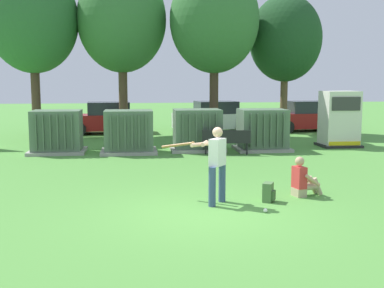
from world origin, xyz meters
name	(u,v)px	position (x,y,z in m)	size (l,w,h in m)	color
ground_plane	(205,213)	(0.00, 0.00, 0.00)	(96.00, 96.00, 0.00)	#51933D
transformer_west	(57,132)	(-4.32, 9.06, 0.79)	(2.10, 1.70, 1.62)	#9E9B93
transformer_mid_west	(129,132)	(-1.63, 8.75, 0.79)	(2.10, 1.70, 1.62)	#9E9B93
transformer_mid_east	(197,130)	(1.03, 9.06, 0.79)	(2.10, 1.70, 1.62)	#9E9B93
transformer_east	(262,130)	(3.59, 8.80, 0.79)	(2.10, 1.70, 1.62)	#9E9B93
generator_enclosure	(339,119)	(7.05, 9.49, 1.14)	(1.60, 1.40, 2.30)	#262626
park_bench	(226,140)	(1.98, 7.92, 0.54)	(1.84, 0.72, 0.92)	black
batter	(215,161)	(0.34, 0.76, 0.98)	(1.42, 1.20, 1.74)	#384C75
sports_ball	(265,210)	(1.27, -0.11, 0.04)	(0.09, 0.09, 0.09)	white
seated_spectator	(303,180)	(2.56, 1.24, 0.38)	(0.77, 0.62, 0.96)	tan
backpack	(269,192)	(1.59, 0.79, 0.21)	(0.36, 0.38, 0.44)	#4C723F
tree_left	(33,20)	(-6.05, 14.35, 5.54)	(4.22, 4.22, 8.07)	#4C3828
tree_center_left	(122,20)	(-1.91, 14.51, 5.61)	(4.28, 4.28, 8.18)	brown
tree_center_right	(214,20)	(2.43, 13.48, 5.54)	(4.23, 4.23, 8.08)	#4C3828
tree_right	(285,39)	(6.28, 14.65, 4.81)	(3.67, 3.67, 7.01)	brown
parked_car_leftmost	(107,119)	(-2.80, 15.70, 0.75)	(4.29, 2.10, 1.62)	maroon
parked_car_left_of_center	(214,117)	(2.86, 15.93, 0.75)	(4.38, 2.32, 1.62)	silver
parked_car_right_of_center	(305,117)	(7.78, 15.61, 0.75)	(4.36, 2.26, 1.62)	maroon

